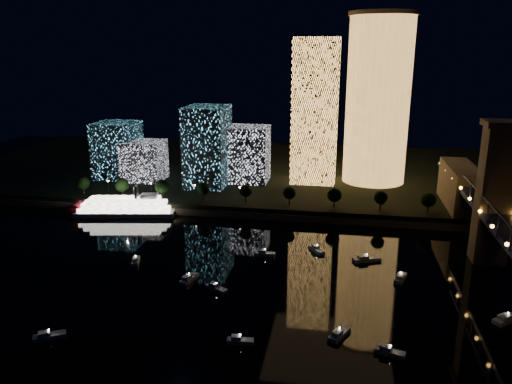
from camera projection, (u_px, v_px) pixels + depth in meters
ground at (290, 315)px, 141.76m from camera, size 520.00×520.00×0.00m
far_bank at (319, 173)px, 292.48m from camera, size 420.00×160.00×5.00m
seawall at (310, 217)px, 218.94m from camera, size 420.00×6.00×3.00m
tower_cylindrical at (378, 100)px, 254.36m from camera, size 34.00×34.00×85.37m
tower_rectangular at (315, 111)px, 257.23m from camera, size 23.07×23.07×73.41m
midrise_blocks at (183, 151)px, 262.09m from camera, size 93.16×34.20×40.26m
riverboat at (121, 207)px, 225.63m from camera, size 48.68×17.65×14.39m
motorboats at (295, 290)px, 154.98m from camera, size 129.24×77.55×2.78m
esplanade_trees at (240, 191)px, 227.57m from camera, size 166.45×6.89×8.95m
street_lamps at (240, 190)px, 233.85m from camera, size 132.70×0.70×5.65m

